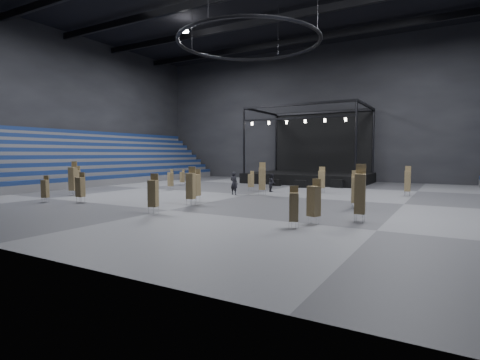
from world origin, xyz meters
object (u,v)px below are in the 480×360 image
Objects in this scene: chair_stack_11 at (408,181)px; chair_stack_16 at (196,184)px; chair_stack_4 at (251,180)px; chair_stack_9 at (171,179)px; chair_stack_8 at (314,200)px; man_center at (234,183)px; chair_stack_13 at (80,186)px; chair_stack_15 at (76,179)px; chair_stack_17 at (45,188)px; chair_stack_14 at (294,206)px; chair_stack_5 at (355,189)px; stage at (311,171)px; flight_case_right at (337,184)px; chair_stack_3 at (153,193)px; flight_case_mid at (301,184)px; chair_stack_6 at (182,177)px; chair_stack_2 at (322,179)px; chair_stack_10 at (263,175)px; chair_stack_12 at (360,193)px; chair_stack_0 at (191,185)px; crew_member at (272,183)px; chair_stack_7 at (262,178)px; chair_stack_1 at (73,178)px.

chair_stack_16 is at bearing -140.29° from chair_stack_11.
chair_stack_9 reaches higher than chair_stack_4.
chair_stack_8 is 14.40m from man_center.
chair_stack_4 is 15.40m from chair_stack_13.
chair_stack_17 is at bearing -71.07° from chair_stack_15.
chair_stack_14 is 15.10m from man_center.
chair_stack_17 is (-20.37, -8.12, -0.23)m from chair_stack_5.
flight_case_right is at bearing -50.15° from stage.
chair_stack_16 is (0.44, -9.41, 0.27)m from chair_stack_4.
chair_stack_17 is (-10.55, -0.00, -0.22)m from chair_stack_3.
flight_case_mid is 21.90m from chair_stack_14.
chair_stack_9 reaches higher than chair_stack_6.
chair_stack_9 is (-7.26, -3.21, 0.06)m from chair_stack_4.
flight_case_right is 9.64m from chair_stack_4.
chair_stack_17 is 0.98× the size of man_center.
stage is 6.92× the size of chair_stack_14.
chair_stack_11 reaches higher than chair_stack_2.
chair_stack_10 is 1.11× the size of chair_stack_13.
chair_stack_12 reaches higher than chair_stack_3.
chair_stack_11 is (12.31, 13.63, -0.08)m from chair_stack_0.
crew_member is at bearing 124.99° from chair_stack_5.
chair_stack_2 is (3.54, -4.08, 0.88)m from flight_case_mid.
chair_stack_3 is 5.81m from chair_stack_16.
chair_stack_2 is 1.19× the size of man_center.
chair_stack_7 reaches higher than chair_stack_2.
flight_case_right is 0.45× the size of chair_stack_1.
chair_stack_4 is 0.97× the size of chair_stack_17.
chair_stack_5 reaches higher than chair_stack_4.
chair_stack_2 reaches higher than chair_stack_14.
chair_stack_12 reaches higher than chair_stack_11.
chair_stack_2 is at bearing -172.99° from chair_stack_11.
flight_case_right is 0.65× the size of chair_stack_14.
chair_stack_14 is (17.04, -1.20, -0.10)m from chair_stack_13.
chair_stack_12 is (20.02, -8.60, 0.45)m from chair_stack_9.
chair_stack_9 is 1.04× the size of chair_stack_17.
chair_stack_0 reaches higher than chair_stack_14.
crew_member is (1.84, 3.88, -0.14)m from man_center.
chair_stack_1 is 1.22× the size of chair_stack_3.
chair_stack_9 is at bearing -144.28° from chair_stack_10.
man_center is (-0.84, 7.19, -0.38)m from chair_stack_0.
stage is at bearing 129.85° from flight_case_right.
stage reaches higher than flight_case_mid.
chair_stack_8 reaches higher than chair_stack_4.
chair_stack_15 is (-26.11, -12.46, 0.00)m from chair_stack_11.
stage is 8.15× the size of crew_member.
chair_stack_9 is at bearing -118.03° from stage.
chair_stack_0 reaches higher than chair_stack_15.
chair_stack_8 reaches higher than chair_stack_13.
flight_case_right is 25.51m from chair_stack_15.
chair_stack_1 is at bearing -166.81° from chair_stack_8.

